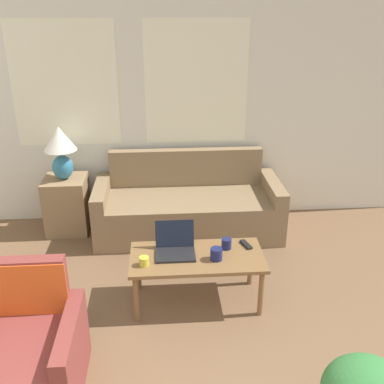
{
  "coord_description": "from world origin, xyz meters",
  "views": [
    {
      "loc": [
        0.21,
        -0.76,
        2.39
      ],
      "look_at": [
        0.48,
        2.99,
        0.75
      ],
      "focal_mm": 42.0,
      "sensor_mm": 36.0,
      "label": 1
    }
  ],
  "objects_px": {
    "armchair": "(24,355)",
    "cup_yellow": "(226,244)",
    "couch": "(188,208)",
    "cup_navy": "(216,254)",
    "tv_remote": "(246,244)",
    "cup_white": "(144,261)",
    "table_lamp": "(60,147)",
    "laptop": "(175,247)",
    "coffee_table": "(197,261)"
  },
  "relations": [
    {
      "from": "armchair",
      "to": "cup_yellow",
      "type": "height_order",
      "value": "armchair"
    },
    {
      "from": "couch",
      "to": "cup_navy",
      "type": "distance_m",
      "value": 1.38
    },
    {
      "from": "cup_yellow",
      "to": "tv_remote",
      "type": "height_order",
      "value": "cup_yellow"
    },
    {
      "from": "cup_white",
      "to": "cup_navy",
      "type": "bearing_deg",
      "value": 4.4
    },
    {
      "from": "cup_navy",
      "to": "tv_remote",
      "type": "xyz_separation_m",
      "value": [
        0.28,
        0.2,
        -0.04
      ]
    },
    {
      "from": "table_lamp",
      "to": "cup_yellow",
      "type": "relative_size",
      "value": 6.28
    },
    {
      "from": "tv_remote",
      "to": "cup_navy",
      "type": "bearing_deg",
      "value": -144.36
    },
    {
      "from": "armchair",
      "to": "tv_remote",
      "type": "distance_m",
      "value": 1.9
    },
    {
      "from": "couch",
      "to": "tv_remote",
      "type": "distance_m",
      "value": 1.24
    },
    {
      "from": "couch",
      "to": "cup_white",
      "type": "relative_size",
      "value": 25.15
    },
    {
      "from": "armchair",
      "to": "table_lamp",
      "type": "xyz_separation_m",
      "value": [
        -0.12,
        2.21,
        0.7
      ]
    },
    {
      "from": "cup_white",
      "to": "couch",
      "type": "bearing_deg",
      "value": 72.76
    },
    {
      "from": "table_lamp",
      "to": "laptop",
      "type": "bearing_deg",
      "value": -49.38
    },
    {
      "from": "couch",
      "to": "table_lamp",
      "type": "bearing_deg",
      "value": 175.73
    },
    {
      "from": "cup_navy",
      "to": "laptop",
      "type": "bearing_deg",
      "value": 157.8
    },
    {
      "from": "armchair",
      "to": "table_lamp",
      "type": "height_order",
      "value": "table_lamp"
    },
    {
      "from": "couch",
      "to": "table_lamp",
      "type": "relative_size",
      "value": 3.48
    },
    {
      "from": "coffee_table",
      "to": "couch",
      "type": "bearing_deg",
      "value": 89.68
    },
    {
      "from": "coffee_table",
      "to": "laptop",
      "type": "xyz_separation_m",
      "value": [
        -0.18,
        0.07,
        0.1
      ]
    },
    {
      "from": "armchair",
      "to": "tv_remote",
      "type": "bearing_deg",
      "value": 30.75
    },
    {
      "from": "couch",
      "to": "coffee_table",
      "type": "relative_size",
      "value": 1.8
    },
    {
      "from": "armchair",
      "to": "cup_navy",
      "type": "xyz_separation_m",
      "value": [
        1.34,
        0.76,
        0.24
      ]
    },
    {
      "from": "tv_remote",
      "to": "cup_white",
      "type": "bearing_deg",
      "value": -164.02
    },
    {
      "from": "cup_navy",
      "to": "armchair",
      "type": "bearing_deg",
      "value": -150.35
    },
    {
      "from": "laptop",
      "to": "cup_white",
      "type": "distance_m",
      "value": 0.31
    },
    {
      "from": "laptop",
      "to": "tv_remote",
      "type": "height_order",
      "value": "laptop"
    },
    {
      "from": "laptop",
      "to": "cup_white",
      "type": "height_order",
      "value": "laptop"
    },
    {
      "from": "armchair",
      "to": "cup_navy",
      "type": "relative_size",
      "value": 8.18
    },
    {
      "from": "armchair",
      "to": "coffee_table",
      "type": "distance_m",
      "value": 1.46
    },
    {
      "from": "cup_white",
      "to": "tv_remote",
      "type": "xyz_separation_m",
      "value": [
        0.86,
        0.25,
        -0.03
      ]
    },
    {
      "from": "couch",
      "to": "cup_navy",
      "type": "height_order",
      "value": "couch"
    },
    {
      "from": "couch",
      "to": "cup_navy",
      "type": "relative_size",
      "value": 19.6
    },
    {
      "from": "coffee_table",
      "to": "cup_white",
      "type": "xyz_separation_m",
      "value": [
        -0.43,
        -0.11,
        0.09
      ]
    },
    {
      "from": "cup_navy",
      "to": "cup_yellow",
      "type": "height_order",
      "value": "cup_navy"
    },
    {
      "from": "armchair",
      "to": "laptop",
      "type": "height_order",
      "value": "armchair"
    },
    {
      "from": "cup_navy",
      "to": "tv_remote",
      "type": "bearing_deg",
      "value": 35.64
    },
    {
      "from": "laptop",
      "to": "armchair",
      "type": "bearing_deg",
      "value": -138.59
    },
    {
      "from": "cup_yellow",
      "to": "cup_white",
      "type": "xyz_separation_m",
      "value": [
        -0.68,
        -0.21,
        -0.01
      ]
    },
    {
      "from": "cup_navy",
      "to": "cup_white",
      "type": "bearing_deg",
      "value": -175.6
    },
    {
      "from": "table_lamp",
      "to": "laptop",
      "type": "height_order",
      "value": "table_lamp"
    },
    {
      "from": "coffee_table",
      "to": "cup_navy",
      "type": "distance_m",
      "value": 0.19
    },
    {
      "from": "table_lamp",
      "to": "coffee_table",
      "type": "bearing_deg",
      "value": -46.67
    },
    {
      "from": "armchair",
      "to": "coffee_table",
      "type": "xyz_separation_m",
      "value": [
        1.19,
        0.83,
        0.14
      ]
    },
    {
      "from": "armchair",
      "to": "laptop",
      "type": "distance_m",
      "value": 1.37
    },
    {
      "from": "table_lamp",
      "to": "laptop",
      "type": "distance_m",
      "value": 1.8
    },
    {
      "from": "coffee_table",
      "to": "laptop",
      "type": "bearing_deg",
      "value": 159.35
    },
    {
      "from": "armchair",
      "to": "table_lamp",
      "type": "relative_size",
      "value": 1.45
    },
    {
      "from": "armchair",
      "to": "cup_white",
      "type": "distance_m",
      "value": 1.07
    },
    {
      "from": "couch",
      "to": "cup_white",
      "type": "xyz_separation_m",
      "value": [
        -0.43,
        -1.4,
        0.22
      ]
    },
    {
      "from": "armchair",
      "to": "cup_white",
      "type": "height_order",
      "value": "armchair"
    }
  ]
}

